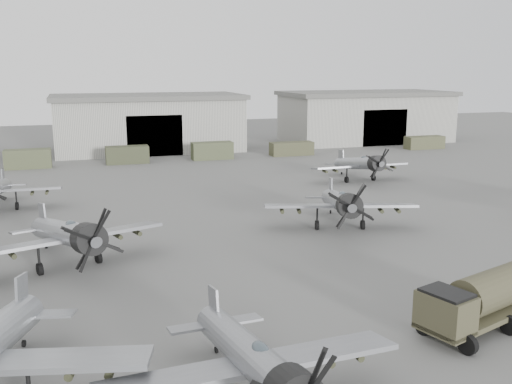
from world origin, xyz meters
TOP-DOWN VIEW (x-y plane):
  - ground at (0.00, 0.00)m, footprint 220.00×220.00m
  - hangar_center at (0.00, 61.96)m, footprint 29.00×14.80m
  - hangar_right at (38.00, 61.96)m, footprint 29.00×14.80m
  - support_truck_2 at (-17.14, 50.00)m, footprint 5.74×2.20m
  - support_truck_3 at (-4.53, 50.00)m, footprint 5.71×2.20m
  - support_truck_4 at (7.32, 50.00)m, footprint 5.81×2.20m
  - support_truck_5 at (19.42, 50.00)m, footprint 6.42×2.20m
  - support_truck_7 at (42.29, 50.00)m, footprint 6.36×2.20m
  - aircraft_near_1 at (-5.49, -10.00)m, footprint 11.74×10.57m
  - aircraft_mid_1 at (-12.05, 8.65)m, footprint 12.63×11.37m
  - aircraft_mid_2 at (8.64, 11.64)m, footprint 12.29×11.06m
  - aircraft_far_1 at (19.61, 28.78)m, footprint 11.34×10.21m
  - fuel_tanker at (7.24, -6.72)m, footprint 7.82×4.95m

SIDE VIEW (x-z plane):
  - ground at x=0.00m, z-range 0.00..0.00m
  - support_truck_5 at x=19.42m, z-range 0.00..1.98m
  - support_truck_7 at x=42.29m, z-range 0.00..2.00m
  - support_truck_3 at x=-4.53m, z-range 0.00..2.36m
  - support_truck_4 at x=7.32m, z-range 0.00..2.44m
  - support_truck_2 at x=-17.14m, z-range 0.00..2.46m
  - fuel_tanker at x=7.24m, z-range 0.21..3.08m
  - aircraft_far_1 at x=19.61m, z-range -0.21..4.36m
  - aircraft_near_1 at x=-5.49m, z-range -0.21..4.48m
  - aircraft_mid_2 at x=8.64m, z-range -0.22..4.69m
  - aircraft_mid_1 at x=-12.05m, z-range -0.23..4.84m
  - hangar_center at x=0.00m, z-range 0.02..8.72m
  - hangar_right at x=38.00m, z-range 0.02..8.72m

